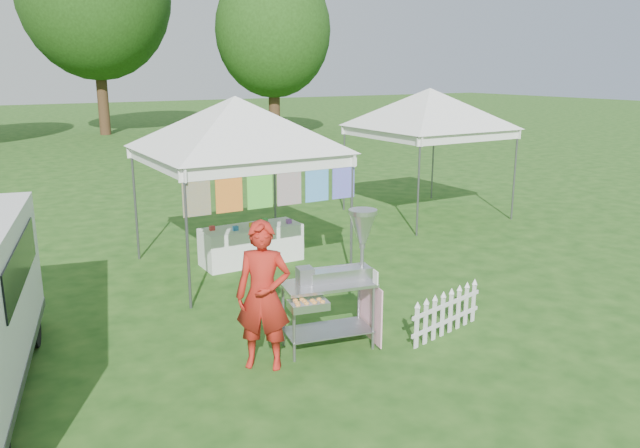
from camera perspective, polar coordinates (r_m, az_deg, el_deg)
ground at (r=8.34m, az=2.58°, el=-10.39°), size 120.00×120.00×0.00m
canopy_main at (r=10.69m, az=-7.77°, el=11.46°), size 4.24×4.24×3.45m
canopy_right at (r=14.92m, az=10.03°, el=12.12°), size 4.24×4.24×3.45m
tree_right at (r=31.73m, az=-4.32°, el=17.20°), size 5.60×5.60×8.42m
donut_cart at (r=7.76m, az=2.06°, el=-4.12°), size 1.38×0.85×1.75m
vendor at (r=7.30m, az=-5.21°, el=-6.56°), size 0.77×0.73×1.78m
picket_fence at (r=8.51m, az=11.49°, el=-8.06°), size 1.41×0.33×0.56m
display_table at (r=11.39m, az=-6.30°, el=-1.87°), size 1.80×0.70×0.68m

